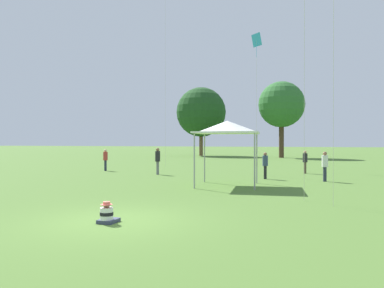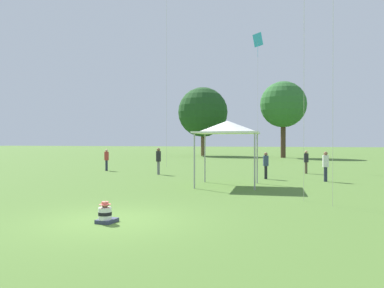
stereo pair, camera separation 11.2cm
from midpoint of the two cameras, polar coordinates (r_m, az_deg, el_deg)
The scene contains 11 objects.
ground_plane at distance 10.83m, azimuth -11.84°, elevation -11.35°, with size 300.00×300.00×0.00m, color #4C702D.
seated_toddler at distance 10.50m, azimuth -12.73°, elevation -10.42°, with size 0.45×0.56×0.59m.
person_standing_0 at distance 28.82m, azimuth -12.79°, elevation -2.08°, with size 0.47×0.47×1.62m.
person_standing_2 at distance 22.37m, azimuth 11.33°, elevation -2.86°, with size 0.44×0.44×1.57m.
person_standing_3 at distance 26.84m, azimuth 17.11°, elevation -2.32°, with size 0.33×0.33×1.58m.
person_standing_4 at distance 25.00m, azimuth -5.01°, elevation -2.20°, with size 0.46×0.46×1.78m.
person_standing_6 at distance 21.80m, azimuth 19.83°, elevation -2.84°, with size 0.38×0.38×1.65m.
canopy_tent at distance 18.66m, azimuth 5.62°, elevation 2.52°, with size 3.42×3.42×3.23m.
kite_2 at distance 32.98m, azimuth 10.09°, elevation 14.85°, with size 0.98×0.90×11.26m.
distant_tree_0 at distance 57.94m, azimuth 1.71°, elevation 4.87°, with size 7.63×7.63×10.57m.
distant_tree_1 at distance 52.46m, azimuth 13.79°, elevation 5.84°, with size 6.24×6.24×10.37m.
Camera 2 is at (5.39, -9.14, 2.20)m, focal length 35.00 mm.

